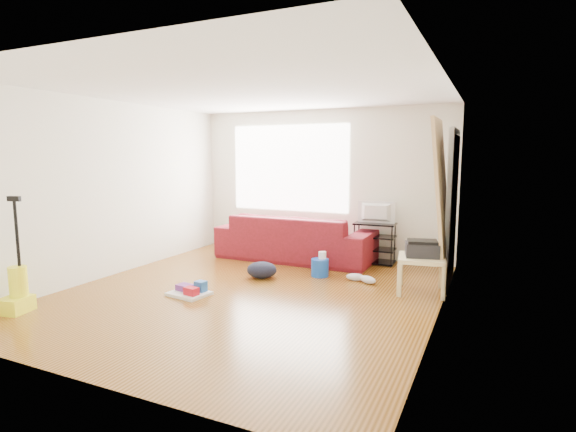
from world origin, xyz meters
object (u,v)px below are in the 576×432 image
at_px(backpack, 262,278).
at_px(bucket, 320,276).
at_px(side_table, 422,262).
at_px(cleaning_tray, 190,291).
at_px(tv_stand, 374,243).
at_px(vacuum, 17,291).
at_px(sofa, 296,259).

bearing_deg(backpack, bucket, 14.30).
relative_size(side_table, cleaning_tray, 1.25).
bearing_deg(cleaning_tray, side_table, 27.18).
xyz_separation_m(bucket, cleaning_tray, (-1.15, -1.50, 0.05)).
distance_m(tv_stand, backpack, 2.00).
bearing_deg(vacuum, sofa, 51.89).
relative_size(sofa, vacuum, 2.01).
distance_m(sofa, tv_stand, 1.34).
bearing_deg(tv_stand, sofa, -170.59).
height_order(sofa, tv_stand, tv_stand).
xyz_separation_m(side_table, backpack, (-2.14, -0.26, -0.39)).
relative_size(bucket, backpack, 0.59).
bearing_deg(side_table, backpack, -173.08).
height_order(side_table, vacuum, vacuum).
distance_m(bucket, cleaning_tray, 1.89).
relative_size(bucket, cleaning_tray, 0.49).
distance_m(tv_stand, cleaning_tray, 3.11).
relative_size(backpack, vacuum, 0.33).
bearing_deg(sofa, bucket, 132.00).
relative_size(sofa, side_table, 3.99).
xyz_separation_m(tv_stand, backpack, (-1.22, -1.54, -0.33)).
relative_size(sofa, cleaning_tray, 5.00).
distance_m(cleaning_tray, backpack, 1.15).
xyz_separation_m(tv_stand, cleaning_tray, (-1.66, -2.61, -0.28)).
height_order(backpack, vacuum, vacuum).
bearing_deg(bucket, backpack, -148.41).
height_order(sofa, side_table, side_table).
relative_size(sofa, backpack, 6.07).
bearing_deg(tv_stand, cleaning_tray, -125.09).
distance_m(tv_stand, side_table, 1.58).
bearing_deg(bucket, cleaning_tray, -127.38).
height_order(sofa, vacuum, vacuum).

